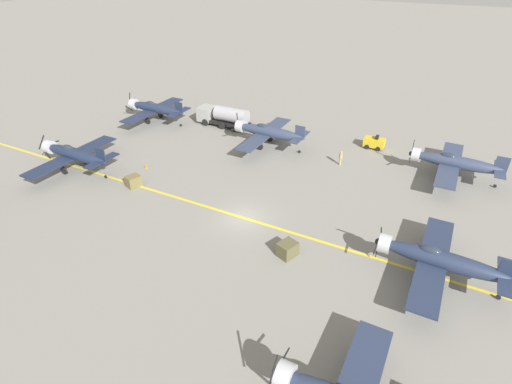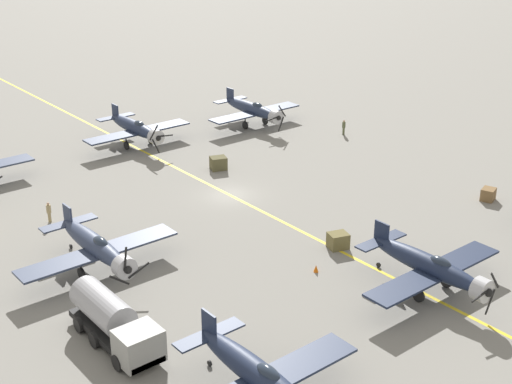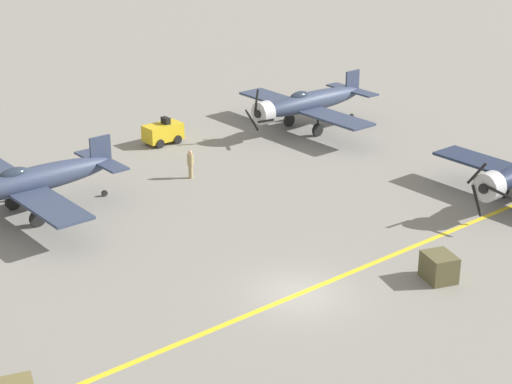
{
  "view_description": "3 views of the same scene",
  "coord_description": "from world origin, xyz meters",
  "px_view_note": "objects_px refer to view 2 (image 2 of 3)",
  "views": [
    {
      "loc": [
        -27.47,
        -15.7,
        22.15
      ],
      "look_at": [
        1.04,
        -0.78,
        2.61
      ],
      "focal_mm": 28.0,
      "sensor_mm": 36.0,
      "label": 1
    },
    {
      "loc": [
        35.6,
        47.93,
        25.39
      ],
      "look_at": [
        3.24,
        7.87,
        3.72
      ],
      "focal_mm": 50.0,
      "sensor_mm": 36.0,
      "label": 2
    },
    {
      "loc": [
        -25.03,
        23.22,
        18.54
      ],
      "look_at": [
        3.77,
        -0.58,
        3.64
      ],
      "focal_mm": 60.0,
      "sensor_mm": 36.0,
      "label": 3
    }
  ],
  "objects_px": {
    "airplane_far_right": "(259,376)",
    "supply_crate_mid_lane": "(488,194)",
    "airplane_near_center": "(136,128)",
    "airplane_far_center": "(431,266)",
    "ground_crew_inspecting": "(344,127)",
    "fuel_tanker": "(114,322)",
    "supply_crate_by_tanker": "(338,241)",
    "supply_crate_outboard": "(218,163)",
    "airplane_near_left": "(253,109)",
    "airplane_mid_right": "(96,246)",
    "traffic_cone": "(316,268)",
    "ground_crew_walking": "(49,211)"
  },
  "relations": [
    {
      "from": "airplane_far_right",
      "to": "supply_crate_mid_lane",
      "type": "height_order",
      "value": "airplane_far_right"
    },
    {
      "from": "airplane_near_center",
      "to": "airplane_far_center",
      "type": "xyz_separation_m",
      "value": [
        0.05,
        39.51,
        -0.0
      ]
    },
    {
      "from": "ground_crew_inspecting",
      "to": "supply_crate_mid_lane",
      "type": "bearing_deg",
      "value": 81.02
    },
    {
      "from": "fuel_tanker",
      "to": "supply_crate_by_tanker",
      "type": "distance_m",
      "value": 19.59
    },
    {
      "from": "supply_crate_by_tanker",
      "to": "supply_crate_outboard",
      "type": "relative_size",
      "value": 0.96
    },
    {
      "from": "airplane_near_left",
      "to": "airplane_mid_right",
      "type": "bearing_deg",
      "value": 40.24
    },
    {
      "from": "supply_crate_by_tanker",
      "to": "traffic_cone",
      "type": "distance_m",
      "value": 4.31
    },
    {
      "from": "supply_crate_mid_lane",
      "to": "airplane_far_center",
      "type": "bearing_deg",
      "value": 21.95
    },
    {
      "from": "airplane_far_right",
      "to": "fuel_tanker",
      "type": "distance_m",
      "value": 10.51
    },
    {
      "from": "fuel_tanker",
      "to": "supply_crate_mid_lane",
      "type": "relative_size",
      "value": 6.05
    },
    {
      "from": "airplane_far_right",
      "to": "fuel_tanker",
      "type": "height_order",
      "value": "airplane_far_right"
    },
    {
      "from": "airplane_far_right",
      "to": "ground_crew_inspecting",
      "type": "distance_m",
      "value": 47.58
    },
    {
      "from": "airplane_far_center",
      "to": "fuel_tanker",
      "type": "bearing_deg",
      "value": -8.4
    },
    {
      "from": "ground_crew_inspecting",
      "to": "traffic_cone",
      "type": "distance_m",
      "value": 32.35
    },
    {
      "from": "airplane_near_center",
      "to": "ground_crew_inspecting",
      "type": "relative_size",
      "value": 7.0
    },
    {
      "from": "supply_crate_by_tanker",
      "to": "traffic_cone",
      "type": "height_order",
      "value": "supply_crate_by_tanker"
    },
    {
      "from": "airplane_near_left",
      "to": "airplane_far_right",
      "type": "relative_size",
      "value": 1.0
    },
    {
      "from": "airplane_far_center",
      "to": "fuel_tanker",
      "type": "xyz_separation_m",
      "value": [
        19.69,
        -8.14,
        -0.5
      ]
    },
    {
      "from": "airplane_mid_right",
      "to": "airplane_far_right",
      "type": "distance_m",
      "value": 18.83
    },
    {
      "from": "airplane_mid_right",
      "to": "supply_crate_outboard",
      "type": "xyz_separation_m",
      "value": [
        -19.0,
        -11.25,
        -1.37
      ]
    },
    {
      "from": "traffic_cone",
      "to": "supply_crate_outboard",
      "type": "bearing_deg",
      "value": -107.7
    },
    {
      "from": "airplane_near_left",
      "to": "supply_crate_mid_lane",
      "type": "relative_size",
      "value": 9.08
    },
    {
      "from": "supply_crate_by_tanker",
      "to": "traffic_cone",
      "type": "relative_size",
      "value": 2.68
    },
    {
      "from": "airplane_near_center",
      "to": "supply_crate_mid_lane",
      "type": "distance_m",
      "value": 36.82
    },
    {
      "from": "airplane_near_left",
      "to": "ground_crew_inspecting",
      "type": "height_order",
      "value": "airplane_near_left"
    },
    {
      "from": "traffic_cone",
      "to": "airplane_far_center",
      "type": "bearing_deg",
      "value": 120.39
    },
    {
      "from": "traffic_cone",
      "to": "ground_crew_walking",
      "type": "bearing_deg",
      "value": -60.42
    },
    {
      "from": "airplane_mid_right",
      "to": "supply_crate_outboard",
      "type": "relative_size",
      "value": 7.77
    },
    {
      "from": "airplane_near_center",
      "to": "fuel_tanker",
      "type": "distance_m",
      "value": 37.06
    },
    {
      "from": "airplane_near_center",
      "to": "airplane_far_right",
      "type": "xyz_separation_m",
      "value": [
        16.6,
        41.38,
        0.0
      ]
    },
    {
      "from": "airplane_far_center",
      "to": "ground_crew_inspecting",
      "type": "xyz_separation_m",
      "value": [
        -20.31,
        -28.19,
        -1.08
      ]
    },
    {
      "from": "airplane_near_center",
      "to": "supply_crate_mid_lane",
      "type": "xyz_separation_m",
      "value": [
        -16.89,
        32.68,
        -1.46
      ]
    },
    {
      "from": "ground_crew_inspecting",
      "to": "airplane_near_left",
      "type": "bearing_deg",
      "value": -56.46
    },
    {
      "from": "airplane_mid_right",
      "to": "supply_crate_outboard",
      "type": "bearing_deg",
      "value": -158.24
    },
    {
      "from": "ground_crew_inspecting",
      "to": "supply_crate_by_tanker",
      "type": "height_order",
      "value": "ground_crew_inspecting"
    },
    {
      "from": "airplane_mid_right",
      "to": "airplane_far_center",
      "type": "relative_size",
      "value": 1.0
    },
    {
      "from": "airplane_near_center",
      "to": "supply_crate_by_tanker",
      "type": "xyz_separation_m",
      "value": [
        0.17,
        30.87,
        -1.4
      ]
    },
    {
      "from": "fuel_tanker",
      "to": "supply_crate_by_tanker",
      "type": "height_order",
      "value": "fuel_tanker"
    },
    {
      "from": "supply_crate_outboard",
      "to": "ground_crew_inspecting",
      "type": "bearing_deg",
      "value": 179.93
    },
    {
      "from": "airplane_far_right",
      "to": "ground_crew_walking",
      "type": "distance_m",
      "value": 29.01
    },
    {
      "from": "ground_crew_inspecting",
      "to": "supply_crate_mid_lane",
      "type": "distance_m",
      "value": 21.63
    },
    {
      "from": "airplane_far_center",
      "to": "ground_crew_inspecting",
      "type": "distance_m",
      "value": 34.76
    },
    {
      "from": "ground_crew_inspecting",
      "to": "supply_crate_mid_lane",
      "type": "relative_size",
      "value": 1.3
    },
    {
      "from": "traffic_cone",
      "to": "airplane_near_left",
      "type": "bearing_deg",
      "value": -121.37
    },
    {
      "from": "airplane_far_center",
      "to": "supply_crate_by_tanker",
      "type": "relative_size",
      "value": 8.13
    },
    {
      "from": "airplane_near_left",
      "to": "airplane_far_right",
      "type": "xyz_separation_m",
      "value": [
        30.92,
        39.03,
        0.0
      ]
    },
    {
      "from": "airplane_near_left",
      "to": "airplane_far_right",
      "type": "bearing_deg",
      "value": 58.47
    },
    {
      "from": "airplane_far_right",
      "to": "ground_crew_walking",
      "type": "xyz_separation_m",
      "value": [
        -1.04,
        -28.98,
        -1.04
      ]
    },
    {
      "from": "supply_crate_mid_lane",
      "to": "fuel_tanker",
      "type": "bearing_deg",
      "value": -2.06
    },
    {
      "from": "ground_crew_walking",
      "to": "traffic_cone",
      "type": "height_order",
      "value": "ground_crew_walking"
    }
  ]
}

